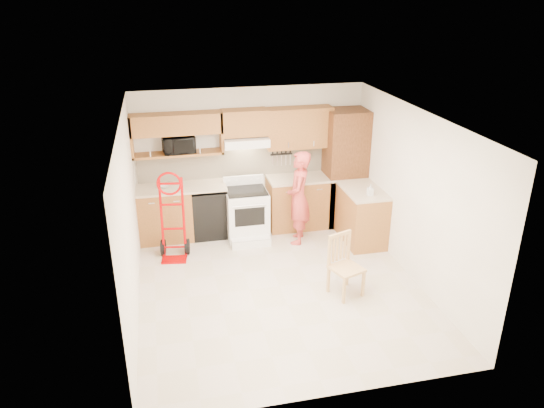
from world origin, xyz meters
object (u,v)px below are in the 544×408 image
object	(u,v)px
person	(299,198)
hand_truck	(172,220)
microwave	(179,144)
range	(247,211)
dining_chair	(347,266)

from	to	relation	value
person	hand_truck	xyz separation A→B (m)	(-2.09, -0.13, -0.14)
hand_truck	microwave	bearing A→B (deg)	84.46
range	hand_truck	xyz separation A→B (m)	(-1.27, -0.43, 0.14)
person	hand_truck	size ratio (longest dim) A/B	1.21
person	range	bearing A→B (deg)	-91.39
range	dining_chair	size ratio (longest dim) A/B	1.16
microwave	range	distance (m)	1.60
dining_chair	hand_truck	bearing A→B (deg)	125.27
range	dining_chair	distance (m)	2.30
range	person	xyz separation A→B (m)	(0.82, -0.30, 0.28)
dining_chair	range	bearing A→B (deg)	97.20
person	hand_truck	world-z (taller)	person
microwave	range	bearing A→B (deg)	-29.65
microwave	dining_chair	distance (m)	3.46
microwave	person	distance (m)	2.18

